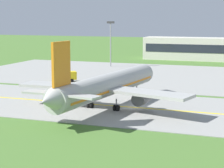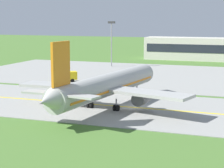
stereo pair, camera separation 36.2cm
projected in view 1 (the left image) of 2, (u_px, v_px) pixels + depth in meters
ground_plane at (134, 108)px, 75.17m from camera, size 500.00×500.00×0.00m
taxiway_strip at (134, 108)px, 75.16m from camera, size 240.00×28.00×0.10m
apron_pad at (216, 78)px, 110.80m from camera, size 140.00×52.00×0.10m
taxiway_centreline at (134, 107)px, 75.15m from camera, size 220.00×0.60×0.01m
airplane_lead at (107, 85)px, 74.38m from camera, size 32.30×39.65×12.70m
service_truck_baggage at (64, 76)px, 104.41m from camera, size 6.04×5.23×2.60m
terminal_building at (224, 50)px, 153.58m from camera, size 58.88×9.85×9.60m
apron_light_mast at (111, 38)px, 135.39m from camera, size 2.40×0.50×14.70m
traffic_cone_far_edge at (103, 91)px, 90.25m from camera, size 0.44×0.44×0.60m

